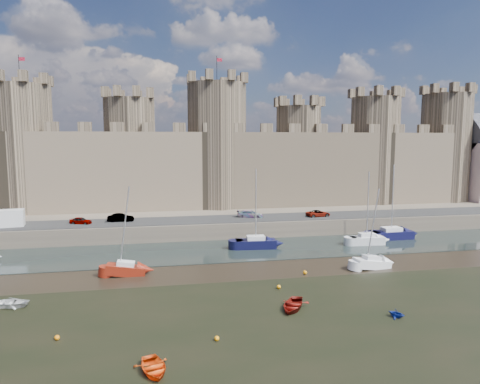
{
  "coord_description": "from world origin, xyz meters",
  "views": [
    {
      "loc": [
        -8.73,
        -32.49,
        14.96
      ],
      "look_at": [
        1.49,
        22.0,
        8.3
      ],
      "focal_mm": 32.0,
      "sensor_mm": 36.0,
      "label": 1
    }
  ],
  "objects_px": {
    "van": "(2,219)",
    "sailboat_1": "(256,243)",
    "car_2": "(250,214)",
    "sailboat_2": "(367,239)",
    "sailboat_4": "(126,269)",
    "car_0": "(81,221)",
    "dinghy_0": "(154,368)",
    "car_1": "(121,218)",
    "car_3": "(318,214)",
    "sailboat_5": "(372,262)",
    "sailboat_3": "(391,234)"
  },
  "relations": [
    {
      "from": "sailboat_5",
      "to": "dinghy_0",
      "type": "xyz_separation_m",
      "value": [
        -24.99,
        -18.59,
        -0.36
      ]
    },
    {
      "from": "car_2",
      "to": "sailboat_3",
      "type": "distance_m",
      "value": 22.07
    },
    {
      "from": "car_0",
      "to": "car_2",
      "type": "xyz_separation_m",
      "value": [
        26.1,
        0.71,
        0.06
      ]
    },
    {
      "from": "car_2",
      "to": "sailboat_1",
      "type": "distance_m",
      "value": 10.61
    },
    {
      "from": "sailboat_4",
      "to": "car_0",
      "type": "bearing_deg",
      "value": 114.34
    },
    {
      "from": "dinghy_0",
      "to": "sailboat_4",
      "type": "bearing_deg",
      "value": 85.38
    },
    {
      "from": "car_1",
      "to": "van",
      "type": "xyz_separation_m",
      "value": [
        -16.44,
        -1.19,
        0.61
      ]
    },
    {
      "from": "car_1",
      "to": "dinghy_0",
      "type": "distance_m",
      "value": 40.93
    },
    {
      "from": "sailboat_2",
      "to": "van",
      "type": "bearing_deg",
      "value": 172.61
    },
    {
      "from": "car_0",
      "to": "car_2",
      "type": "distance_m",
      "value": 26.11
    },
    {
      "from": "sailboat_1",
      "to": "car_2",
      "type": "bearing_deg",
      "value": 87.27
    },
    {
      "from": "dinghy_0",
      "to": "car_3",
      "type": "bearing_deg",
      "value": 42.76
    },
    {
      "from": "car_2",
      "to": "sailboat_4",
      "type": "bearing_deg",
      "value": 153.29
    },
    {
      "from": "dinghy_0",
      "to": "sailboat_2",
      "type": "bearing_deg",
      "value": 31.03
    },
    {
      "from": "sailboat_1",
      "to": "sailboat_5",
      "type": "height_order",
      "value": "sailboat_1"
    },
    {
      "from": "sailboat_5",
      "to": "car_3",
      "type": "bearing_deg",
      "value": 79.96
    },
    {
      "from": "sailboat_1",
      "to": "car_0",
      "type": "bearing_deg",
      "value": 163.62
    },
    {
      "from": "sailboat_2",
      "to": "sailboat_3",
      "type": "bearing_deg",
      "value": 29.15
    },
    {
      "from": "dinghy_0",
      "to": "sailboat_3",
      "type": "bearing_deg",
      "value": 28.72
    },
    {
      "from": "van",
      "to": "car_2",
      "type": "bearing_deg",
      "value": -8.07
    },
    {
      "from": "sailboat_2",
      "to": "dinghy_0",
      "type": "relative_size",
      "value": 3.27
    },
    {
      "from": "car_3",
      "to": "sailboat_1",
      "type": "xyz_separation_m",
      "value": [
        -12.55,
        -8.97,
        -2.2
      ]
    },
    {
      "from": "sailboat_4",
      "to": "sailboat_5",
      "type": "height_order",
      "value": "sailboat_4"
    },
    {
      "from": "car_2",
      "to": "sailboat_5",
      "type": "distance_m",
      "value": 24.1
    },
    {
      "from": "car_2",
      "to": "sailboat_5",
      "type": "relative_size",
      "value": 0.44
    },
    {
      "from": "van",
      "to": "sailboat_3",
      "type": "relative_size",
      "value": 0.51
    },
    {
      "from": "car_3",
      "to": "sailboat_5",
      "type": "height_order",
      "value": "sailboat_5"
    },
    {
      "from": "van",
      "to": "sailboat_4",
      "type": "relative_size",
      "value": 0.57
    },
    {
      "from": "car_3",
      "to": "sailboat_1",
      "type": "height_order",
      "value": "sailboat_1"
    },
    {
      "from": "sailboat_3",
      "to": "sailboat_1",
      "type": "bearing_deg",
      "value": -177.95
    },
    {
      "from": "sailboat_1",
      "to": "sailboat_5",
      "type": "bearing_deg",
      "value": -40.38
    },
    {
      "from": "car_2",
      "to": "car_3",
      "type": "bearing_deg",
      "value": -79.79
    },
    {
      "from": "sailboat_4",
      "to": "sailboat_5",
      "type": "bearing_deg",
      "value": -4.18
    },
    {
      "from": "sailboat_2",
      "to": "sailboat_3",
      "type": "xyz_separation_m",
      "value": [
        5.34,
        2.56,
        0.02
      ]
    },
    {
      "from": "car_2",
      "to": "dinghy_0",
      "type": "height_order",
      "value": "car_2"
    },
    {
      "from": "car_3",
      "to": "sailboat_5",
      "type": "xyz_separation_m",
      "value": [
        -1.13,
        -20.45,
        -2.37
      ]
    },
    {
      "from": "sailboat_5",
      "to": "dinghy_0",
      "type": "distance_m",
      "value": 31.15
    },
    {
      "from": "van",
      "to": "sailboat_3",
      "type": "distance_m",
      "value": 57.6
    },
    {
      "from": "car_2",
      "to": "sailboat_2",
      "type": "relative_size",
      "value": 0.4
    },
    {
      "from": "car_1",
      "to": "car_3",
      "type": "distance_m",
      "value": 31.6
    },
    {
      "from": "sailboat_5",
      "to": "sailboat_4",
      "type": "bearing_deg",
      "value": 167.76
    },
    {
      "from": "car_0",
      "to": "dinghy_0",
      "type": "xyz_separation_m",
      "value": [
        11.18,
        -39.64,
        -2.71
      ]
    },
    {
      "from": "car_3",
      "to": "dinghy_0",
      "type": "bearing_deg",
      "value": 137.33
    },
    {
      "from": "car_0",
      "to": "sailboat_1",
      "type": "bearing_deg",
      "value": -91.61
    },
    {
      "from": "van",
      "to": "car_0",
      "type": "bearing_deg",
      "value": -7.76
    },
    {
      "from": "car_0",
      "to": "car_3",
      "type": "distance_m",
      "value": 37.3
    },
    {
      "from": "car_2",
      "to": "sailboat_3",
      "type": "height_order",
      "value": "sailboat_3"
    },
    {
      "from": "van",
      "to": "sailboat_1",
      "type": "height_order",
      "value": "sailboat_1"
    },
    {
      "from": "sailboat_2",
      "to": "dinghy_0",
      "type": "height_order",
      "value": "sailboat_2"
    },
    {
      "from": "car_0",
      "to": "sailboat_4",
      "type": "bearing_deg",
      "value": -137.29
    }
  ]
}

